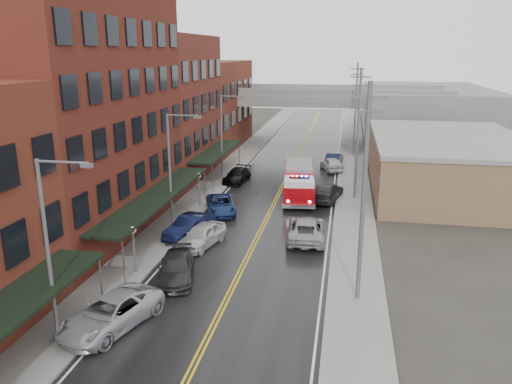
{
  "coord_description": "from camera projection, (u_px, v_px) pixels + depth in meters",
  "views": [
    {
      "loc": [
        6.12,
        -10.78,
        13.44
      ],
      "look_at": [
        -0.44,
        25.35,
        3.0
      ],
      "focal_mm": 35.0,
      "sensor_mm": 36.0,
      "label": 1
    }
  ],
  "objects": [
    {
      "name": "road",
      "position": [
        270.0,
        211.0,
        43.32
      ],
      "size": [
        11.0,
        160.0,
        0.02
      ],
      "primitive_type": "cube",
      "color": "black",
      "rests_on": "ground"
    },
    {
      "name": "sidewalk_left",
      "position": [
        190.0,
        206.0,
        44.56
      ],
      "size": [
        3.0,
        160.0,
        0.15
      ],
      "primitive_type": "cube",
      "color": "slate",
      "rests_on": "ground"
    },
    {
      "name": "sidewalk_right",
      "position": [
        356.0,
        215.0,
        42.05
      ],
      "size": [
        3.0,
        160.0,
        0.15
      ],
      "primitive_type": "cube",
      "color": "slate",
      "rests_on": "ground"
    },
    {
      "name": "curb_left",
      "position": [
        208.0,
        207.0,
        44.27
      ],
      "size": [
        0.3,
        160.0,
        0.15
      ],
      "primitive_type": "cube",
      "color": "gray",
      "rests_on": "ground"
    },
    {
      "name": "curb_right",
      "position": [
        336.0,
        214.0,
        42.33
      ],
      "size": [
        0.3,
        160.0,
        0.15
      ],
      "primitive_type": "cube",
      "color": "gray",
      "rests_on": "ground"
    },
    {
      "name": "brick_building_b",
      "position": [
        78.0,
        113.0,
        36.52
      ],
      "size": [
        9.0,
        20.0,
        18.0
      ],
      "primitive_type": "cube",
      "color": "#582217",
      "rests_on": "ground"
    },
    {
      "name": "brick_building_c",
      "position": [
        163.0,
        108.0,
        53.49
      ],
      "size": [
        9.0,
        15.0,
        15.0
      ],
      "primitive_type": "cube",
      "color": "#59201A",
      "rests_on": "ground"
    },
    {
      "name": "brick_building_far",
      "position": [
        208.0,
        105.0,
        70.47
      ],
      "size": [
        9.0,
        20.0,
        12.0
      ],
      "primitive_type": "cube",
      "color": "maroon",
      "rests_on": "ground"
    },
    {
      "name": "tan_building",
      "position": [
        445.0,
        165.0,
        49.35
      ],
      "size": [
        14.0,
        22.0,
        5.0
      ],
      "primitive_type": "cube",
      "color": "brown",
      "rests_on": "ground"
    },
    {
      "name": "right_far_block",
      "position": [
        425.0,
        114.0,
        76.99
      ],
      "size": [
        18.0,
        30.0,
        8.0
      ],
      "primitive_type": "cube",
      "color": "slate",
      "rests_on": "ground"
    },
    {
      "name": "awning_1",
      "position": [
        157.0,
        196.0,
        37.17
      ],
      "size": [
        2.6,
        18.0,
        3.09
      ],
      "color": "black",
      "rests_on": "ground"
    },
    {
      "name": "awning_2",
      "position": [
        217.0,
        151.0,
        53.73
      ],
      "size": [
        2.6,
        13.0,
        3.09
      ],
      "color": "black",
      "rests_on": "ground"
    },
    {
      "name": "globe_lamp_1",
      "position": [
        133.0,
        239.0,
        30.54
      ],
      "size": [
        0.44,
        0.44,
        3.12
      ],
      "color": "#59595B",
      "rests_on": "ground"
    },
    {
      "name": "globe_lamp_2",
      "position": [
        199.0,
        182.0,
        43.79
      ],
      "size": [
        0.44,
        0.44,
        3.12
      ],
      "color": "#59595B",
      "rests_on": "ground"
    },
    {
      "name": "street_lamp_0",
      "position": [
        52.0,
        243.0,
        22.21
      ],
      "size": [
        2.64,
        0.22,
        9.0
      ],
      "color": "#59595B",
      "rests_on": "ground"
    },
    {
      "name": "street_lamp_1",
      "position": [
        173.0,
        165.0,
        37.35
      ],
      "size": [
        2.64,
        0.22,
        9.0
      ],
      "color": "#59595B",
      "rests_on": "ground"
    },
    {
      "name": "street_lamp_2",
      "position": [
        224.0,
        132.0,
        52.49
      ],
      "size": [
        2.64,
        0.22,
        9.0
      ],
      "color": "#59595B",
      "rests_on": "ground"
    },
    {
      "name": "utility_pole_0",
      "position": [
        364.0,
        192.0,
        26.16
      ],
      "size": [
        1.8,
        0.24,
        12.0
      ],
      "color": "#59595B",
      "rests_on": "ground"
    },
    {
      "name": "utility_pole_1",
      "position": [
        358.0,
        132.0,
        45.09
      ],
      "size": [
        1.8,
        0.24,
        12.0
      ],
      "color": "#59595B",
      "rests_on": "ground"
    },
    {
      "name": "utility_pole_2",
      "position": [
        356.0,
        108.0,
        64.02
      ],
      "size": [
        1.8,
        0.24,
        12.0
      ],
      "color": "#59595B",
      "rests_on": "ground"
    },
    {
      "name": "overpass",
      "position": [
        304.0,
        104.0,
        71.97
      ],
      "size": [
        40.0,
        10.0,
        7.5
      ],
      "color": "slate",
      "rests_on": "ground"
    },
    {
      "name": "fire_truck",
      "position": [
        299.0,
        181.0,
        46.46
      ],
      "size": [
        4.13,
        8.82,
        3.13
      ],
      "rotation": [
        0.0,
        0.0,
        0.1
      ],
      "color": "#93060C",
      "rests_on": "ground"
    },
    {
      "name": "parked_car_left_2",
      "position": [
        111.0,
        313.0,
        24.89
      ],
      "size": [
        4.37,
        6.37,
        1.62
      ],
      "primitive_type": "imported",
      "rotation": [
        0.0,
        0.0,
        -0.32
      ],
      "color": "#A4A7AC",
      "rests_on": "ground"
    },
    {
      "name": "parked_car_left_3",
      "position": [
        176.0,
        268.0,
        30.21
      ],
      "size": [
        3.24,
        5.31,
        1.44
      ],
      "primitive_type": "imported",
      "rotation": [
        0.0,
        0.0,
        0.26
      ],
      "color": "#252427",
      "rests_on": "ground"
    },
    {
      "name": "parked_car_left_4",
      "position": [
        202.0,
        235.0,
        35.39
      ],
      "size": [
        3.02,
        5.03,
        1.6
      ],
      "primitive_type": "imported",
      "rotation": [
        0.0,
        0.0,
        -0.25
      ],
      "color": "#BDBDBD",
      "rests_on": "ground"
    },
    {
      "name": "parked_car_left_5",
      "position": [
        190.0,
        226.0,
        37.15
      ],
      "size": [
        3.07,
        5.18,
        1.61
      ],
      "primitive_type": "imported",
      "rotation": [
        0.0,
        0.0,
        -0.3
      ],
      "color": "black",
      "rests_on": "ground"
    },
    {
      "name": "parked_car_left_6",
      "position": [
        221.0,
        205.0,
        42.7
      ],
      "size": [
        3.84,
        5.71,
        1.45
      ],
      "primitive_type": "imported",
      "rotation": [
        0.0,
        0.0,
        0.3
      ],
      "color": "navy",
      "rests_on": "ground"
    },
    {
      "name": "parked_car_left_7",
      "position": [
        237.0,
        175.0,
        52.69
      ],
      "size": [
        2.53,
        5.12,
        1.43
      ],
      "primitive_type": "imported",
      "rotation": [
        0.0,
        0.0,
        -0.11
      ],
      "color": "black",
      "rests_on": "ground"
    },
    {
      "name": "parked_car_right_0",
      "position": [
        306.0,
        229.0,
        36.61
      ],
      "size": [
        2.97,
        5.94,
        1.62
      ],
      "primitive_type": "imported",
      "rotation": [
        0.0,
        0.0,
        3.19
      ],
      "color": "#929499",
      "rests_on": "ground"
    },
    {
      "name": "parked_car_right_1",
      "position": [
        327.0,
        192.0,
        46.28
      ],
      "size": [
        3.34,
        5.99,
        1.64
      ],
      "primitive_type": "imported",
      "rotation": [
        0.0,
        0.0,
        2.95
      ],
      "color": "#28282A",
      "rests_on": "ground"
    },
    {
      "name": "parked_car_right_2",
      "position": [
        332.0,
        164.0,
        57.63
      ],
      "size": [
        3.18,
        5.02,
        1.59
      ],
      "primitive_type": "imported",
      "rotation": [
        0.0,
        0.0,
        3.44
      ],
      "color": "silver",
      "rests_on": "ground"
    },
    {
      "name": "parked_car_right_3",
      "position": [
        334.0,
        159.0,
        60.39
      ],
      "size": [
        2.23,
        4.84,
        1.54
      ],
      "primitive_type": "imported",
      "rotation": [
        0.0,
        0.0,
        3.01
      ],
      "color": "black",
      "rests_on": "ground"
    }
  ]
}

